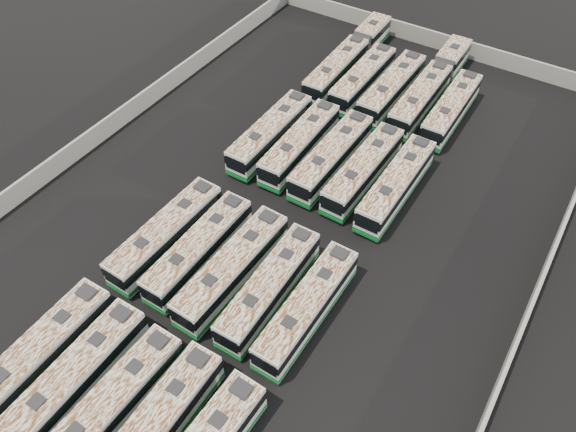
% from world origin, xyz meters
% --- Properties ---
extents(ground, '(140.00, 140.00, 0.00)m').
position_xyz_m(ground, '(0.00, 0.00, 0.00)').
color(ground, black).
rests_on(ground, ground).
extents(perimeter_wall, '(45.20, 73.20, 2.20)m').
position_xyz_m(perimeter_wall, '(0.00, 0.00, 1.10)').
color(perimeter_wall, gray).
rests_on(perimeter_wall, ground).
extents(bus_front_far_left, '(2.83, 12.60, 3.54)m').
position_xyz_m(bus_front_far_left, '(-6.56, -21.71, 1.81)').
color(bus_front_far_left, beige).
rests_on(bus_front_far_left, ground).
extents(bus_front_left, '(2.75, 12.52, 3.52)m').
position_xyz_m(bus_front_left, '(-3.06, -21.64, 1.80)').
color(bus_front_left, beige).
rests_on(bus_front_left, ground).
extents(bus_front_center, '(2.82, 12.25, 3.44)m').
position_xyz_m(bus_front_center, '(0.55, -21.71, 1.76)').
color(bus_front_center, beige).
rests_on(bus_front_center, ground).
extents(bus_front_right, '(2.91, 12.47, 3.50)m').
position_xyz_m(bus_front_right, '(4.07, -21.42, 1.79)').
color(bus_front_right, beige).
rests_on(bus_front_right, ground).
extents(bus_midfront_far_left, '(2.89, 12.40, 3.48)m').
position_xyz_m(bus_midfront_far_left, '(-6.52, -7.83, 1.78)').
color(bus_midfront_far_left, beige).
rests_on(bus_midfront_far_left, ground).
extents(bus_midfront_left, '(2.56, 12.05, 3.39)m').
position_xyz_m(bus_midfront_left, '(-3.09, -7.62, 1.74)').
color(bus_midfront_left, beige).
rests_on(bus_midfront_left, ground).
extents(bus_midfront_center, '(2.92, 12.56, 3.53)m').
position_xyz_m(bus_midfront_center, '(0.54, -7.80, 1.80)').
color(bus_midfront_center, beige).
rests_on(bus_midfront_center, ground).
extents(bus_midfront_right, '(2.83, 12.11, 3.40)m').
position_xyz_m(bus_midfront_right, '(4.13, -7.69, 1.74)').
color(bus_midfront_right, beige).
rests_on(bus_midfront_right, ground).
extents(bus_midfront_far_right, '(2.56, 12.01, 3.38)m').
position_xyz_m(bus_midfront_far_right, '(7.66, -7.73, 1.73)').
color(bus_midfront_far_right, beige).
rests_on(bus_midfront_far_right, ground).
extents(bus_midback_far_left, '(2.67, 12.39, 3.49)m').
position_xyz_m(bus_midback_far_left, '(-6.53, 8.47, 1.78)').
color(bus_midback_far_left, beige).
rests_on(bus_midback_far_left, ground).
extents(bus_midback_left, '(2.90, 12.31, 3.45)m').
position_xyz_m(bus_midback_left, '(-3.10, 8.72, 1.76)').
color(bus_midback_left, beige).
rests_on(bus_midback_left, ground).
extents(bus_midback_center, '(2.72, 12.50, 3.52)m').
position_xyz_m(bus_midback_center, '(0.58, 8.70, 1.80)').
color(bus_midback_center, beige).
rests_on(bus_midback_center, ground).
extents(bus_midback_right, '(2.79, 12.30, 3.46)m').
position_xyz_m(bus_midback_right, '(4.12, 8.67, 1.77)').
color(bus_midback_right, beige).
rests_on(bus_midback_right, ground).
extents(bus_midback_far_right, '(2.64, 12.39, 3.49)m').
position_xyz_m(bus_midback_far_right, '(7.67, 8.48, 1.79)').
color(bus_midback_far_right, beige).
rests_on(bus_midback_far_right, ground).
extents(bus_back_far_left, '(3.03, 18.80, 3.40)m').
position_xyz_m(bus_back_far_left, '(-6.65, 25.76, 1.74)').
color(bus_back_far_left, beige).
rests_on(bus_back_far_left, ground).
extents(bus_back_left, '(2.60, 12.10, 3.41)m').
position_xyz_m(bus_back_left, '(-3.08, 22.50, 1.74)').
color(bus_back_left, beige).
rests_on(bus_back_left, ground).
extents(bus_back_center, '(2.69, 12.52, 3.53)m').
position_xyz_m(bus_back_center, '(0.56, 22.51, 1.80)').
color(bus_back_center, beige).
rests_on(bus_back_center, ground).
extents(bus_back_right, '(2.81, 19.00, 3.44)m').
position_xyz_m(bus_back_right, '(4.05, 25.66, 1.76)').
color(bus_back_right, beige).
rests_on(bus_back_right, ground).
extents(bus_back_far_right, '(2.72, 12.10, 3.40)m').
position_xyz_m(bus_back_far_right, '(7.66, 22.54, 1.74)').
color(bus_back_far_right, beige).
rests_on(bus_back_far_right, ground).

